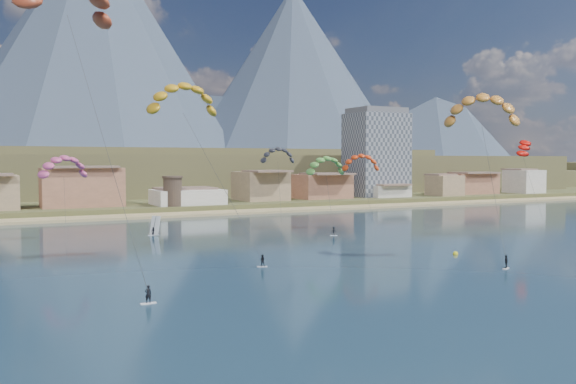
{
  "coord_description": "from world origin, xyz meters",
  "views": [
    {
      "loc": [
        -42.45,
        -51.33,
        14.9
      ],
      "look_at": [
        0.0,
        32.0,
        10.0
      ],
      "focal_mm": 37.23,
      "sensor_mm": 36.0,
      "label": 1
    }
  ],
  "objects": [
    {
      "name": "distant_kite_dark",
      "position": [
        18.9,
        74.38,
        16.83
      ],
      "size": [
        8.9,
        6.31,
        19.6
      ],
      "color": "#262626",
      "rests_on": "ground"
    },
    {
      "name": "mountain_ridge",
      "position": [
        -14.6,
        823.65,
        150.31
      ],
      "size": [
        2060.0,
        480.0,
        400.0
      ],
      "color": "#2E3A4E",
      "rests_on": "ground"
    },
    {
      "name": "kitesurfer_green",
      "position": [
        24.37,
        61.5,
        14.37
      ],
      "size": [
        10.67,
        14.29,
        18.73
      ],
      "color": "silver",
      "rests_on": "ground"
    },
    {
      "name": "kitesurfer_yellow",
      "position": [
        -15.57,
        36.11,
        24.84
      ],
      "size": [
        14.1,
        14.65,
        28.75
      ],
      "color": "silver",
      "rests_on": "ground"
    },
    {
      "name": "beach",
      "position": [
        0.0,
        106.0,
        0.25
      ],
      "size": [
        2200.0,
        12.0,
        0.9
      ],
      "color": "tan",
      "rests_on": "ground"
    },
    {
      "name": "buoy",
      "position": [
        23.97,
        20.38,
        0.14
      ],
      "size": [
        0.79,
        0.79,
        0.79
      ],
      "color": "yellow",
      "rests_on": "ground"
    },
    {
      "name": "ground",
      "position": [
        0.0,
        0.0,
        0.0
      ],
      "size": [
        2400.0,
        2400.0,
        0.0
      ],
      "primitive_type": "plane",
      "color": "black",
      "rests_on": "ground"
    },
    {
      "name": "apartment_tower",
      "position": [
        85.0,
        128.0,
        17.82
      ],
      "size": [
        20.0,
        16.0,
        32.0
      ],
      "color": "gray",
      "rests_on": "ground"
    },
    {
      "name": "windsurfer",
      "position": [
        -12.47,
        66.61,
        1.23
      ],
      "size": [
        2.21,
        2.41,
        3.88
      ],
      "color": "silver",
      "rests_on": "ground"
    },
    {
      "name": "land",
      "position": [
        0.0,
        560.0,
        0.0
      ],
      "size": [
        2200.0,
        900.0,
        4.0
      ],
      "color": "brown",
      "rests_on": "ground"
    },
    {
      "name": "distant_kite_red",
      "position": [
        79.19,
        56.4,
        18.69
      ],
      "size": [
        9.56,
        8.65,
        21.58
      ],
      "color": "#262626",
      "rests_on": "ground"
    },
    {
      "name": "distant_kite_orange",
      "position": [
        31.19,
        58.0,
        15.15
      ],
      "size": [
        9.22,
        6.99,
        18.08
      ],
      "color": "#262626",
      "rests_on": "ground"
    },
    {
      "name": "foothills",
      "position": [
        22.39,
        232.47,
        9.08
      ],
      "size": [
        940.0,
        210.0,
        18.0
      ],
      "color": "brown",
      "rests_on": "ground"
    },
    {
      "name": "distant_kite_pink",
      "position": [
        -29.36,
        65.95,
        14.49
      ],
      "size": [
        10.35,
        7.57,
        17.74
      ],
      "color": "#262626",
      "rests_on": "ground"
    },
    {
      "name": "kitesurfer_orange",
      "position": [
        26.22,
        17.48,
        23.44
      ],
      "size": [
        12.06,
        16.1,
        26.75
      ],
      "color": "silver",
      "rests_on": "ground"
    },
    {
      "name": "watchtower",
      "position": [
        5.0,
        114.0,
        6.37
      ],
      "size": [
        5.82,
        5.82,
        8.6
      ],
      "color": "#47382D",
      "rests_on": "ground"
    }
  ]
}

